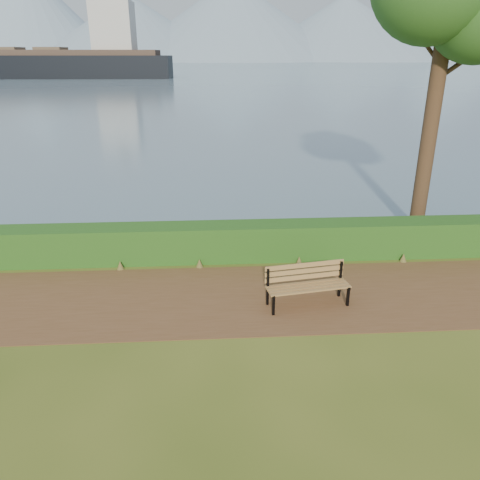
{
  "coord_description": "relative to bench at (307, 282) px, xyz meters",
  "views": [
    {
      "loc": [
        -0.74,
        -9.41,
        5.34
      ],
      "look_at": [
        -0.06,
        1.2,
        1.1
      ],
      "focal_mm": 35.0,
      "sensor_mm": 36.0,
      "label": 1
    }
  ],
  "objects": [
    {
      "name": "water",
      "position": [
        -1.37,
        260.07,
        -0.54
      ],
      "size": [
        700.0,
        510.0,
        0.0
      ],
      "primitive_type": "cube",
      "color": "slate",
      "rests_on": "ground"
    },
    {
      "name": "bench",
      "position": [
        0.0,
        0.0,
        0.0
      ],
      "size": [
        1.95,
        0.86,
        0.95
      ],
      "rotation": [
        0.0,
        0.0,
        0.17
      ],
      "color": "black",
      "rests_on": "ground"
    },
    {
      "name": "mountains",
      "position": [
        -10.54,
        406.12,
        27.15
      ],
      "size": [
        585.0,
        190.0,
        70.0
      ],
      "color": "gray",
      "rests_on": "ground"
    },
    {
      "name": "path",
      "position": [
        -1.37,
        0.37,
        -0.54
      ],
      "size": [
        40.0,
        3.4,
        0.01
      ],
      "primitive_type": "cube",
      "color": "brown",
      "rests_on": "ground"
    },
    {
      "name": "cargo_ship",
      "position": [
        -43.59,
        110.48,
        2.63
      ],
      "size": [
        70.5,
        12.9,
        21.32
      ],
      "rotation": [
        0.0,
        0.0,
        -0.03
      ],
      "color": "black",
      "rests_on": "ground"
    },
    {
      "name": "ground",
      "position": [
        -1.37,
        0.07,
        -0.54
      ],
      "size": [
        140.0,
        140.0,
        0.0
      ],
      "primitive_type": "plane",
      "color": "#475618",
      "rests_on": "ground"
    },
    {
      "name": "hedge",
      "position": [
        -1.37,
        2.67,
        -0.04
      ],
      "size": [
        32.0,
        0.85,
        1.0
      ],
      "primitive_type": "cube",
      "color": "#174814",
      "rests_on": "ground"
    }
  ]
}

